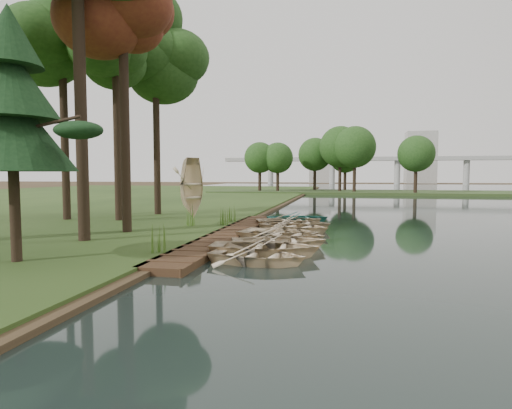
% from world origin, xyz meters
% --- Properties ---
extents(ground, '(300.00, 300.00, 0.00)m').
position_xyz_m(ground, '(0.00, 0.00, 0.00)').
color(ground, '#3D2F1D').
extents(boardwalk, '(1.60, 16.00, 0.30)m').
position_xyz_m(boardwalk, '(-1.60, 0.00, 0.15)').
color(boardwalk, '#3A2616').
rests_on(boardwalk, ground).
extents(peninsula, '(50.00, 14.00, 0.45)m').
position_xyz_m(peninsula, '(8.00, 50.00, 0.23)').
color(peninsula, '#30451E').
rests_on(peninsula, ground).
extents(far_trees, '(45.60, 5.60, 8.80)m').
position_xyz_m(far_trees, '(4.67, 50.00, 6.43)').
color(far_trees, black).
rests_on(far_trees, peninsula).
extents(bridge, '(95.90, 4.00, 8.60)m').
position_xyz_m(bridge, '(12.31, 120.00, 7.08)').
color(bridge, '#A5A5A0').
rests_on(bridge, ground).
extents(building_a, '(10.00, 8.00, 18.00)m').
position_xyz_m(building_a, '(30.00, 140.00, 9.00)').
color(building_a, '#A5A5A0').
rests_on(building_a, ground).
extents(building_b, '(8.00, 8.00, 12.00)m').
position_xyz_m(building_b, '(-5.00, 145.00, 6.00)').
color(building_b, '#A5A5A0').
rests_on(building_b, ground).
extents(rowboat_0, '(3.64, 2.83, 0.69)m').
position_xyz_m(rowboat_0, '(0.93, -5.64, 0.40)').
color(rowboat_0, beige).
rests_on(rowboat_0, water).
extents(rowboat_1, '(4.16, 3.08, 0.83)m').
position_xyz_m(rowboat_1, '(0.95, -4.36, 0.47)').
color(rowboat_1, beige).
rests_on(rowboat_1, water).
extents(rowboat_2, '(4.34, 3.55, 0.79)m').
position_xyz_m(rowboat_2, '(1.24, -2.80, 0.44)').
color(rowboat_2, beige).
rests_on(rowboat_2, water).
extents(rowboat_3, '(4.59, 3.77, 0.83)m').
position_xyz_m(rowboat_3, '(1.06, -0.99, 0.46)').
color(rowboat_3, beige).
rests_on(rowboat_3, water).
extents(rowboat_4, '(4.00, 3.15, 0.75)m').
position_xyz_m(rowboat_4, '(0.92, 0.13, 0.42)').
color(rowboat_4, beige).
rests_on(rowboat_4, water).
extents(rowboat_5, '(4.53, 3.95, 0.78)m').
position_xyz_m(rowboat_5, '(1.28, 2.16, 0.44)').
color(rowboat_5, beige).
rests_on(rowboat_5, water).
extents(rowboat_6, '(4.22, 3.26, 0.81)m').
position_xyz_m(rowboat_6, '(1.16, 3.56, 0.45)').
color(rowboat_6, beige).
rests_on(rowboat_6, water).
extents(rowboat_7, '(4.65, 4.05, 0.80)m').
position_xyz_m(rowboat_7, '(0.71, 4.91, 0.45)').
color(rowboat_7, beige).
rests_on(rowboat_7, water).
extents(rowboat_8, '(4.37, 3.62, 0.78)m').
position_xyz_m(rowboat_8, '(1.01, 6.51, 0.44)').
color(rowboat_8, teal).
rests_on(rowboat_8, water).
extents(stored_rowboat, '(4.58, 4.04, 0.79)m').
position_xyz_m(stored_rowboat, '(-5.58, 5.91, 0.69)').
color(stored_rowboat, beige).
rests_on(stored_rowboat, bank).
extents(tree_2, '(4.02, 4.02, 11.52)m').
position_xyz_m(tree_2, '(-6.43, -0.77, 9.95)').
color(tree_2, black).
rests_on(tree_2, bank).
extents(tree_3, '(5.02, 5.02, 13.19)m').
position_xyz_m(tree_3, '(-12.86, 3.70, 11.23)').
color(tree_3, black).
rests_on(tree_3, bank).
extents(tree_4, '(3.79, 3.79, 11.14)m').
position_xyz_m(tree_4, '(-9.53, 3.96, 9.65)').
color(tree_4, black).
rests_on(tree_4, bank).
extents(tree_5, '(5.09, 5.09, 14.43)m').
position_xyz_m(tree_5, '(-11.42, 7.67, 12.41)').
color(tree_5, black).
rests_on(tree_5, bank).
extents(tree_6, '(4.68, 4.68, 12.60)m').
position_xyz_m(tree_6, '(-8.91, 8.11, 10.78)').
color(tree_6, black).
rests_on(tree_6, bank).
extents(pine_tree, '(3.80, 3.80, 7.94)m').
position_xyz_m(pine_tree, '(-6.37, -7.94, 5.18)').
color(pine_tree, black).
rests_on(pine_tree, bank).
extents(reeds_0, '(0.60, 0.60, 0.94)m').
position_xyz_m(reeds_0, '(-2.60, -5.64, 0.77)').
color(reeds_0, '#3F661E').
rests_on(reeds_0, bank).
extents(reeds_1, '(0.60, 0.60, 0.92)m').
position_xyz_m(reeds_1, '(-2.67, 2.83, 0.76)').
color(reeds_1, '#3F661E').
rests_on(reeds_1, bank).
extents(reeds_2, '(0.60, 0.60, 1.10)m').
position_xyz_m(reeds_2, '(-4.39, 2.13, 0.85)').
color(reeds_2, '#3F661E').
rests_on(reeds_2, bank).
extents(reeds_3, '(0.60, 0.60, 0.99)m').
position_xyz_m(reeds_3, '(-2.60, 4.62, 0.79)').
color(reeds_3, '#3F661E').
rests_on(reeds_3, bank).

